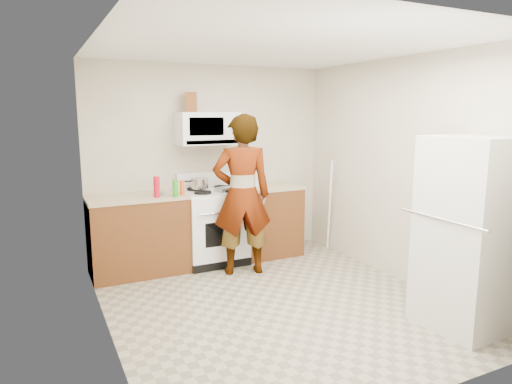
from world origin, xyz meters
TOP-DOWN VIEW (x-y plane):
  - floor at (0.00, 0.00)m, footprint 3.60×3.60m
  - back_wall at (0.00, 1.79)m, footprint 3.20×0.02m
  - right_wall at (1.59, 0.00)m, footprint 0.02×3.60m
  - cabinet_left at (-1.04, 1.49)m, footprint 1.12×0.62m
  - counter_left at (-1.04, 1.49)m, footprint 1.14×0.64m
  - cabinet_right at (0.68, 1.49)m, footprint 0.80×0.62m
  - counter_right at (0.68, 1.49)m, footprint 0.82×0.64m
  - gas_range at (-0.10, 1.48)m, footprint 0.76×0.65m
  - microwave at (-0.10, 1.61)m, footprint 0.76×0.38m
  - person at (0.07, 0.96)m, footprint 0.78×0.61m
  - fridge at (1.30, -1.17)m, footprint 0.74×0.74m
  - kettle at (0.55, 1.58)m, footprint 0.17×0.17m
  - jug at (-0.30, 1.64)m, footprint 0.18×0.18m
  - saucepan at (-0.23, 1.58)m, footprint 0.27×0.27m
  - tray at (0.04, 1.37)m, footprint 0.28×0.22m
  - bottle_spray at (-0.84, 1.30)m, footprint 0.09×0.09m
  - bottle_hot_sauce at (-0.54, 1.33)m, footprint 0.07×0.07m
  - bottle_green_cap at (-0.65, 1.23)m, footprint 0.06×0.06m
  - pot_lid at (-0.76, 1.43)m, footprint 0.28×0.28m
  - broom at (1.50, 1.22)m, footprint 0.16×0.26m

SIDE VIEW (x-z plane):
  - floor at x=0.00m, z-range 0.00..0.00m
  - cabinet_left at x=-1.04m, z-range 0.00..0.90m
  - cabinet_right at x=0.68m, z-range 0.00..0.90m
  - gas_range at x=-0.10m, z-range -0.08..1.05m
  - broom at x=1.50m, z-range 0.01..1.28m
  - fridge at x=1.30m, z-range 0.00..1.70m
  - counter_left at x=-1.04m, z-range 0.90..0.93m
  - counter_right at x=0.68m, z-range 0.90..0.93m
  - pot_lid at x=-0.76m, z-range 0.94..0.95m
  - person at x=0.07m, z-range 0.00..1.88m
  - tray at x=0.04m, z-range 0.93..0.98m
  - saucepan at x=-0.23m, z-range 0.95..1.07m
  - bottle_hot_sauce at x=-0.54m, z-range 0.94..1.11m
  - kettle at x=0.55m, z-range 0.94..1.13m
  - bottle_green_cap at x=-0.65m, z-range 0.94..1.14m
  - bottle_spray at x=-0.84m, z-range 0.94..1.18m
  - back_wall at x=0.00m, z-range 0.00..2.50m
  - right_wall at x=1.59m, z-range 0.00..2.50m
  - microwave at x=-0.10m, z-range 1.50..1.90m
  - jug at x=-0.30m, z-range 1.90..2.14m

